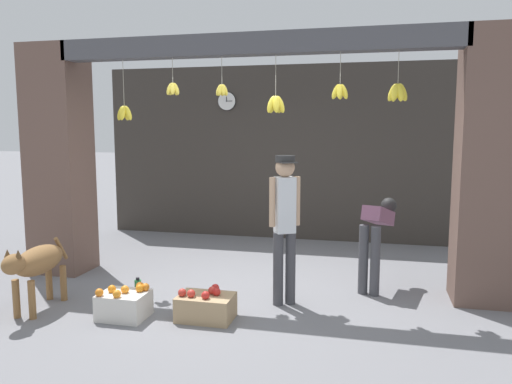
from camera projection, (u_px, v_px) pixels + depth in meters
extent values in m
plane|color=slate|center=(247.00, 292.00, 5.85)|extent=(60.00, 60.00, 0.00)
cube|color=#38332D|center=(290.00, 153.00, 8.52)|extent=(6.56, 0.12, 2.96)
cube|color=brown|center=(59.00, 161.00, 6.55)|extent=(0.70, 0.60, 2.96)
cube|color=brown|center=(491.00, 168.00, 5.34)|extent=(0.70, 0.60, 2.96)
cube|color=#4C4C51|center=(249.00, 44.00, 5.60)|extent=(4.66, 0.24, 0.24)
cylinder|color=#B2AD99|center=(123.00, 83.00, 6.02)|extent=(0.01, 0.01, 0.55)
ellipsoid|color=yellow|center=(128.00, 113.00, 6.06)|extent=(0.13, 0.07, 0.20)
ellipsoid|color=yellow|center=(126.00, 113.00, 6.12)|extent=(0.07, 0.13, 0.20)
ellipsoid|color=yellow|center=(121.00, 113.00, 6.08)|extent=(0.13, 0.07, 0.20)
ellipsoid|color=yellow|center=(122.00, 113.00, 6.02)|extent=(0.07, 0.13, 0.20)
cylinder|color=#B2AD99|center=(173.00, 70.00, 5.82)|extent=(0.01, 0.01, 0.29)
ellipsoid|color=yellow|center=(176.00, 89.00, 5.83)|extent=(0.10, 0.06, 0.16)
ellipsoid|color=yellow|center=(175.00, 89.00, 5.88)|extent=(0.07, 0.10, 0.17)
ellipsoid|color=yellow|center=(171.00, 89.00, 5.87)|extent=(0.10, 0.09, 0.17)
ellipsoid|color=yellow|center=(170.00, 89.00, 5.83)|extent=(0.10, 0.09, 0.17)
ellipsoid|color=yellow|center=(173.00, 89.00, 5.80)|extent=(0.07, 0.10, 0.17)
cylinder|color=#B2AD99|center=(222.00, 71.00, 5.74)|extent=(0.01, 0.01, 0.31)
ellipsoid|color=gold|center=(225.00, 90.00, 5.76)|extent=(0.09, 0.05, 0.15)
ellipsoid|color=gold|center=(225.00, 90.00, 5.79)|extent=(0.08, 0.09, 0.15)
ellipsoid|color=gold|center=(222.00, 90.00, 5.80)|extent=(0.06, 0.09, 0.15)
ellipsoid|color=gold|center=(220.00, 90.00, 5.79)|extent=(0.09, 0.07, 0.15)
ellipsoid|color=gold|center=(219.00, 90.00, 5.76)|extent=(0.09, 0.07, 0.15)
ellipsoid|color=gold|center=(220.00, 90.00, 5.73)|extent=(0.06, 0.09, 0.15)
ellipsoid|color=gold|center=(223.00, 90.00, 5.73)|extent=(0.08, 0.09, 0.15)
cylinder|color=#B2AD99|center=(276.00, 76.00, 5.61)|extent=(0.01, 0.01, 0.45)
ellipsoid|color=yellow|center=(280.00, 104.00, 5.64)|extent=(0.14, 0.08, 0.22)
ellipsoid|color=yellow|center=(278.00, 105.00, 5.70)|extent=(0.10, 0.14, 0.22)
ellipsoid|color=yellow|center=(272.00, 105.00, 5.69)|extent=(0.13, 0.12, 0.23)
ellipsoid|color=yellow|center=(271.00, 104.00, 5.63)|extent=(0.13, 0.12, 0.23)
ellipsoid|color=yellow|center=(276.00, 104.00, 5.60)|extent=(0.10, 0.14, 0.22)
cylinder|color=#B2AD99|center=(340.00, 68.00, 5.38)|extent=(0.01, 0.01, 0.34)
ellipsoid|color=yellow|center=(344.00, 92.00, 5.40)|extent=(0.12, 0.06, 0.18)
ellipsoid|color=yellow|center=(340.00, 92.00, 5.45)|extent=(0.06, 0.12, 0.18)
ellipsoid|color=yellow|center=(336.00, 92.00, 5.42)|extent=(0.12, 0.06, 0.18)
ellipsoid|color=yellow|center=(340.00, 91.00, 5.36)|extent=(0.06, 0.12, 0.18)
cylinder|color=#B2AD99|center=(399.00, 67.00, 5.27)|extent=(0.01, 0.01, 0.34)
ellipsoid|color=yellow|center=(403.00, 92.00, 5.29)|extent=(0.14, 0.07, 0.21)
ellipsoid|color=yellow|center=(400.00, 93.00, 5.34)|extent=(0.11, 0.13, 0.22)
ellipsoid|color=yellow|center=(395.00, 93.00, 5.36)|extent=(0.11, 0.13, 0.22)
ellipsoid|color=yellow|center=(393.00, 92.00, 5.32)|extent=(0.14, 0.07, 0.21)
ellipsoid|color=yellow|center=(395.00, 92.00, 5.27)|extent=(0.11, 0.13, 0.22)
ellipsoid|color=yellow|center=(400.00, 92.00, 5.26)|extent=(0.11, 0.13, 0.22)
ellipsoid|color=olive|center=(39.00, 260.00, 5.23)|extent=(0.33, 0.75, 0.29)
cylinder|color=olive|center=(32.00, 300.00, 4.98)|extent=(0.07, 0.07, 0.40)
cylinder|color=olive|center=(16.00, 299.00, 5.02)|extent=(0.07, 0.07, 0.40)
cylinder|color=olive|center=(63.00, 283.00, 5.53)|extent=(0.07, 0.07, 0.40)
cylinder|color=olive|center=(49.00, 282.00, 5.56)|extent=(0.07, 0.07, 0.40)
ellipsoid|color=olive|center=(13.00, 264.00, 4.83)|extent=(0.20, 0.28, 0.20)
cone|color=brown|center=(18.00, 254.00, 4.80)|extent=(0.07, 0.07, 0.08)
cone|color=brown|center=(7.00, 253.00, 4.83)|extent=(0.07, 0.07, 0.08)
cylinder|color=olive|center=(61.00, 248.00, 5.62)|extent=(0.05, 0.23, 0.30)
cylinder|color=#424247|center=(290.00, 268.00, 5.40)|extent=(0.11, 0.11, 0.80)
cylinder|color=#424247|center=(278.00, 269.00, 5.36)|extent=(0.11, 0.11, 0.80)
cube|color=silver|center=(285.00, 205.00, 5.29)|extent=(0.26, 0.25, 0.60)
cylinder|color=tan|center=(297.00, 201.00, 5.33)|extent=(0.06, 0.06, 0.53)
cylinder|color=tan|center=(272.00, 202.00, 5.25)|extent=(0.06, 0.06, 0.53)
sphere|color=tan|center=(285.00, 167.00, 5.24)|extent=(0.21, 0.21, 0.21)
cylinder|color=#2D2D2D|center=(285.00, 159.00, 5.23)|extent=(0.21, 0.21, 0.07)
cube|color=#2D2D2D|center=(288.00, 162.00, 5.14)|extent=(0.21, 0.18, 0.01)
cylinder|color=#424247|center=(363.00, 259.00, 5.74)|extent=(0.11, 0.11, 0.80)
cylinder|color=#424247|center=(375.00, 261.00, 5.66)|extent=(0.11, 0.11, 0.80)
cube|color=#754760|center=(379.00, 216.00, 5.87)|extent=(0.40, 0.63, 0.31)
sphere|color=black|center=(389.00, 206.00, 6.17)|extent=(0.19, 0.19, 0.19)
cube|color=silver|center=(124.00, 305.00, 5.03)|extent=(0.47, 0.38, 0.26)
sphere|color=orange|center=(112.00, 289.00, 5.02)|extent=(0.08, 0.08, 0.08)
sphere|color=orange|center=(99.00, 293.00, 4.91)|extent=(0.08, 0.08, 0.08)
sphere|color=orange|center=(125.00, 289.00, 5.00)|extent=(0.08, 0.08, 0.08)
sphere|color=orange|center=(145.00, 287.00, 5.07)|extent=(0.08, 0.08, 0.08)
sphere|color=orange|center=(140.00, 286.00, 5.12)|extent=(0.08, 0.08, 0.08)
sphere|color=orange|center=(140.00, 288.00, 5.04)|extent=(0.08, 0.08, 0.08)
sphere|color=orange|center=(117.00, 294.00, 4.87)|extent=(0.08, 0.08, 0.08)
cube|color=tan|center=(206.00, 307.00, 4.99)|extent=(0.55, 0.38, 0.25)
sphere|color=red|center=(215.00, 288.00, 5.09)|extent=(0.08, 0.08, 0.08)
sphere|color=red|center=(191.00, 294.00, 4.92)|extent=(0.08, 0.08, 0.08)
sphere|color=red|center=(206.00, 295.00, 4.87)|extent=(0.08, 0.08, 0.08)
sphere|color=red|center=(217.00, 292.00, 4.97)|extent=(0.08, 0.08, 0.08)
sphere|color=red|center=(182.00, 293.00, 4.95)|extent=(0.08, 0.08, 0.08)
sphere|color=red|center=(212.00, 291.00, 5.01)|extent=(0.08, 0.08, 0.08)
cylinder|color=#38934C|center=(138.00, 291.00, 5.47)|extent=(0.07, 0.07, 0.25)
cylinder|color=black|center=(138.00, 279.00, 5.45)|extent=(0.04, 0.04, 0.03)
cylinder|color=black|center=(227.00, 101.00, 8.60)|extent=(0.32, 0.01, 0.32)
cylinder|color=white|center=(227.00, 101.00, 8.58)|extent=(0.31, 0.02, 0.31)
cube|color=black|center=(227.00, 99.00, 8.57)|extent=(0.01, 0.01, 0.09)
cube|color=black|center=(229.00, 101.00, 8.56)|extent=(0.12, 0.01, 0.01)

